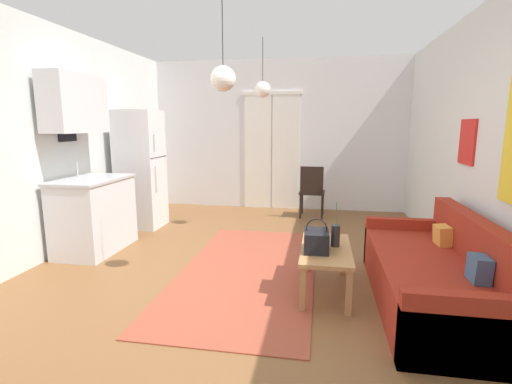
{
  "coord_description": "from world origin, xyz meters",
  "views": [
    {
      "loc": [
        0.81,
        -3.34,
        1.57
      ],
      "look_at": [
        0.01,
        1.24,
        0.73
      ],
      "focal_mm": 26.25,
      "sensor_mm": 36.0,
      "label": 1
    }
  ],
  "objects_px": {
    "coffee_table": "(326,254)",
    "pendant_lamp_far": "(263,89)",
    "couch": "(439,277)",
    "accent_chair": "(312,189)",
    "pendant_lamp_near": "(223,79)",
    "handbag": "(316,240)",
    "bamboo_vase": "(335,235)",
    "refrigerator": "(141,170)"
  },
  "relations": [
    {
      "from": "couch",
      "to": "handbag",
      "type": "relative_size",
      "value": 6.43
    },
    {
      "from": "couch",
      "to": "handbag",
      "type": "bearing_deg",
      "value": 178.75
    },
    {
      "from": "couch",
      "to": "pendant_lamp_near",
      "type": "xyz_separation_m",
      "value": [
        -1.94,
        0.14,
        1.72
      ]
    },
    {
      "from": "refrigerator",
      "to": "handbag",
      "type": "bearing_deg",
      "value": -36.22
    },
    {
      "from": "pendant_lamp_far",
      "to": "bamboo_vase",
      "type": "bearing_deg",
      "value": -61.58
    },
    {
      "from": "accent_chair",
      "to": "pendant_lamp_far",
      "type": "relative_size",
      "value": 1.11
    },
    {
      "from": "coffee_table",
      "to": "couch",
      "type": "bearing_deg",
      "value": -7.52
    },
    {
      "from": "pendant_lamp_near",
      "to": "pendant_lamp_far",
      "type": "bearing_deg",
      "value": 87.73
    },
    {
      "from": "coffee_table",
      "to": "bamboo_vase",
      "type": "relative_size",
      "value": 2.26
    },
    {
      "from": "bamboo_vase",
      "to": "pendant_lamp_far",
      "type": "relative_size",
      "value": 0.53
    },
    {
      "from": "coffee_table",
      "to": "handbag",
      "type": "height_order",
      "value": "handbag"
    },
    {
      "from": "coffee_table",
      "to": "accent_chair",
      "type": "height_order",
      "value": "accent_chair"
    },
    {
      "from": "couch",
      "to": "pendant_lamp_near",
      "type": "relative_size",
      "value": 2.31
    },
    {
      "from": "couch",
      "to": "accent_chair",
      "type": "bearing_deg",
      "value": 111.41
    },
    {
      "from": "couch",
      "to": "coffee_table",
      "type": "bearing_deg",
      "value": 172.48
    },
    {
      "from": "pendant_lamp_far",
      "to": "couch",
      "type": "bearing_deg",
      "value": -46.98
    },
    {
      "from": "bamboo_vase",
      "to": "accent_chair",
      "type": "bearing_deg",
      "value": 95.92
    },
    {
      "from": "coffee_table",
      "to": "refrigerator",
      "type": "distance_m",
      "value": 3.39
    },
    {
      "from": "pendant_lamp_far",
      "to": "refrigerator",
      "type": "bearing_deg",
      "value": -179.75
    },
    {
      "from": "coffee_table",
      "to": "handbag",
      "type": "bearing_deg",
      "value": -131.11
    },
    {
      "from": "pendant_lamp_far",
      "to": "accent_chair",
      "type": "bearing_deg",
      "value": 55.21
    },
    {
      "from": "accent_chair",
      "to": "refrigerator",
      "type": "bearing_deg",
      "value": 23.77
    },
    {
      "from": "bamboo_vase",
      "to": "pendant_lamp_far",
      "type": "xyz_separation_m",
      "value": [
        -0.98,
        1.82,
        1.51
      ]
    },
    {
      "from": "refrigerator",
      "to": "pendant_lamp_near",
      "type": "xyz_separation_m",
      "value": [
        1.81,
        -1.85,
        1.09
      ]
    },
    {
      "from": "pendant_lamp_far",
      "to": "pendant_lamp_near",
      "type": "bearing_deg",
      "value": -92.27
    },
    {
      "from": "coffee_table",
      "to": "pendant_lamp_far",
      "type": "height_order",
      "value": "pendant_lamp_far"
    },
    {
      "from": "couch",
      "to": "coffee_table",
      "type": "height_order",
      "value": "couch"
    },
    {
      "from": "handbag",
      "to": "pendant_lamp_far",
      "type": "height_order",
      "value": "pendant_lamp_far"
    },
    {
      "from": "coffee_table",
      "to": "pendant_lamp_far",
      "type": "xyz_separation_m",
      "value": [
        -0.9,
        1.87,
        1.68
      ]
    },
    {
      "from": "pendant_lamp_near",
      "to": "pendant_lamp_far",
      "type": "xyz_separation_m",
      "value": [
        0.07,
        1.86,
        0.07
      ]
    },
    {
      "from": "coffee_table",
      "to": "pendant_lamp_far",
      "type": "distance_m",
      "value": 2.67
    },
    {
      "from": "handbag",
      "to": "accent_chair",
      "type": "height_order",
      "value": "accent_chair"
    },
    {
      "from": "handbag",
      "to": "bamboo_vase",
      "type": "bearing_deg",
      "value": 42.17
    },
    {
      "from": "pendant_lamp_near",
      "to": "coffee_table",
      "type": "bearing_deg",
      "value": -0.84
    },
    {
      "from": "bamboo_vase",
      "to": "refrigerator",
      "type": "distance_m",
      "value": 3.41
    },
    {
      "from": "pendant_lamp_near",
      "to": "handbag",
      "type": "bearing_deg",
      "value": -7.69
    },
    {
      "from": "coffee_table",
      "to": "handbag",
      "type": "relative_size",
      "value": 3.08
    },
    {
      "from": "bamboo_vase",
      "to": "handbag",
      "type": "bearing_deg",
      "value": -137.83
    },
    {
      "from": "refrigerator",
      "to": "accent_chair",
      "type": "distance_m",
      "value": 2.79
    },
    {
      "from": "accent_chair",
      "to": "handbag",
      "type": "bearing_deg",
      "value": 94.67
    },
    {
      "from": "coffee_table",
      "to": "bamboo_vase",
      "type": "bearing_deg",
      "value": 32.88
    },
    {
      "from": "bamboo_vase",
      "to": "pendant_lamp_near",
      "type": "xyz_separation_m",
      "value": [
        -1.06,
        -0.04,
        1.44
      ]
    }
  ]
}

